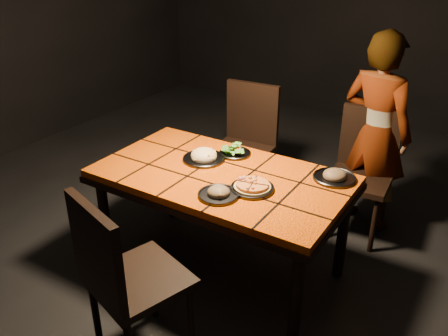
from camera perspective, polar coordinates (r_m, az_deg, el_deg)
The scene contains 11 objects.
room_shell at distance 2.77m, azimuth -0.35°, elevation 13.31°, with size 6.04×7.04×3.08m.
dining_table at distance 3.07m, azimuth -0.31°, elevation -1.95°, with size 1.62×0.92×0.75m.
chair_near at distance 2.50m, azimuth -12.25°, elevation -12.33°, with size 0.58×0.58×1.02m.
chair_far_left at distance 3.98m, azimuth 2.67°, elevation 3.67°, with size 0.50×0.50×1.03m.
chair_far_right at distance 3.73m, azimuth 16.44°, elevation 0.42°, with size 0.47×0.47×0.98m.
diner at distance 3.77m, azimuth 17.73°, elevation 4.04°, with size 0.56×0.37×1.55m, color brown.
plate_pizza at distance 2.84m, azimuth 3.43°, elevation -2.30°, with size 0.27×0.27×0.04m.
plate_pasta at distance 3.20m, azimuth -2.44°, elevation 1.38°, with size 0.29×0.29×0.09m.
plate_salad at distance 3.28m, azimuth 1.32°, elevation 2.04°, with size 0.22×0.22×0.07m.
plate_mushroom_a at distance 2.76m, azimuth -0.66°, elevation -3.00°, with size 0.24×0.24×0.08m.
plate_mushroom_b at distance 3.03m, azimuth 13.17°, elevation -0.91°, with size 0.27×0.27×0.09m.
Camera 1 is at (1.46, -2.27, 2.13)m, focal length 38.00 mm.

